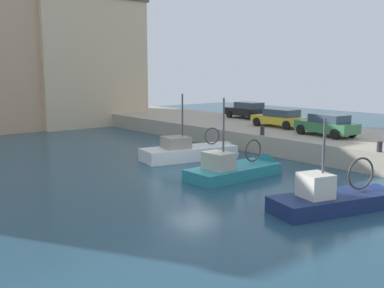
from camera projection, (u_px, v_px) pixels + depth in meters
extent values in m
plane|color=navy|center=(194.00, 175.00, 23.24)|extent=(80.00, 80.00, 0.00)
cube|color=#ADA08C|center=(326.00, 142.00, 30.29)|extent=(9.00, 56.00, 1.20)
cube|color=white|center=(189.00, 159.00, 27.38)|extent=(6.05, 3.14, 1.50)
cone|color=white|center=(234.00, 155.00, 28.85)|extent=(1.25, 1.97, 1.83)
cube|color=#B2A893|center=(189.00, 148.00, 27.27)|extent=(5.79, 2.93, 0.08)
cube|color=gray|center=(176.00, 143.00, 26.81)|extent=(1.71, 1.68, 0.72)
cylinder|color=#4C4C51|center=(182.00, 122.00, 26.81)|extent=(0.10, 0.10, 3.30)
torus|color=#3F3833|center=(212.00, 136.00, 27.90)|extent=(1.06, 0.29, 1.06)
sphere|color=white|center=(156.00, 155.00, 27.53)|extent=(0.32, 0.32, 0.32)
cube|color=navy|center=(331.00, 210.00, 17.29)|extent=(5.21, 3.00, 1.22)
cube|color=#B2A893|center=(332.00, 196.00, 17.20)|extent=(4.98, 2.81, 0.08)
cube|color=beige|center=(316.00, 186.00, 16.79)|extent=(1.29, 1.35, 0.92)
cylinder|color=#4C4C51|center=(323.00, 159.00, 16.76)|extent=(0.10, 0.10, 3.02)
torus|color=#3F3833|center=(361.00, 174.00, 17.63)|extent=(1.28, 0.42, 1.31)
sphere|color=white|center=(285.00, 203.00, 17.55)|extent=(0.32, 0.32, 0.32)
cube|color=teal|center=(233.00, 177.00, 22.65)|extent=(5.04, 2.10, 1.13)
cone|color=teal|center=(271.00, 170.00, 24.45)|extent=(0.92, 1.86, 1.85)
cube|color=#B2A893|center=(234.00, 167.00, 22.57)|extent=(4.84, 1.94, 0.08)
cube|color=#B7AD99|center=(218.00, 161.00, 21.84)|extent=(1.07, 1.41, 0.85)
cylinder|color=#4C4C51|center=(223.00, 134.00, 21.83)|extent=(0.10, 0.10, 3.51)
torus|color=#3F3833|center=(253.00, 151.00, 23.34)|extent=(1.19, 0.09, 1.18)
sphere|color=white|center=(196.00, 174.00, 22.54)|extent=(0.32, 0.32, 0.32)
cube|color=gold|center=(279.00, 120.00, 33.34)|extent=(1.76, 4.21, 0.54)
cube|color=#384756|center=(282.00, 113.00, 33.09)|extent=(1.54, 2.36, 0.53)
cylinder|color=black|center=(257.00, 122.00, 33.94)|extent=(0.22, 0.64, 0.64)
cylinder|color=black|center=(272.00, 120.00, 35.01)|extent=(0.22, 0.64, 0.64)
cylinder|color=black|center=(287.00, 125.00, 31.74)|extent=(0.22, 0.64, 0.64)
cylinder|color=black|center=(302.00, 124.00, 32.81)|extent=(0.22, 0.64, 0.64)
cube|color=#387547|center=(326.00, 127.00, 28.73)|extent=(2.01, 4.19, 0.62)
cube|color=#384756|center=(329.00, 118.00, 28.48)|extent=(1.65, 2.39, 0.50)
cylinder|color=black|center=(301.00, 129.00, 29.46)|extent=(0.28, 0.66, 0.64)
cylinder|color=black|center=(318.00, 128.00, 30.36)|extent=(0.28, 0.66, 0.64)
cylinder|color=black|center=(335.00, 134.00, 27.20)|extent=(0.28, 0.66, 0.64)
cylinder|color=black|center=(352.00, 132.00, 28.09)|extent=(0.28, 0.66, 0.64)
cube|color=black|center=(247.00, 112.00, 39.37)|extent=(1.90, 4.29, 0.63)
cube|color=#384756|center=(249.00, 105.00, 39.10)|extent=(1.59, 2.43, 0.55)
cylinder|color=black|center=(229.00, 114.00, 40.08)|extent=(0.26, 0.65, 0.64)
cylinder|color=black|center=(243.00, 113.00, 41.03)|extent=(0.26, 0.65, 0.64)
cylinder|color=black|center=(251.00, 117.00, 37.78)|extent=(0.26, 0.65, 0.64)
cylinder|color=black|center=(266.00, 116.00, 38.74)|extent=(0.26, 0.65, 0.64)
cylinder|color=#2D2D33|center=(380.00, 147.00, 22.97)|extent=(0.28, 0.28, 0.55)
cylinder|color=#2D2D33|center=(262.00, 131.00, 29.11)|extent=(0.28, 0.28, 0.55)
cube|color=beige|center=(80.00, 64.00, 45.31)|extent=(10.70, 8.38, 12.06)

